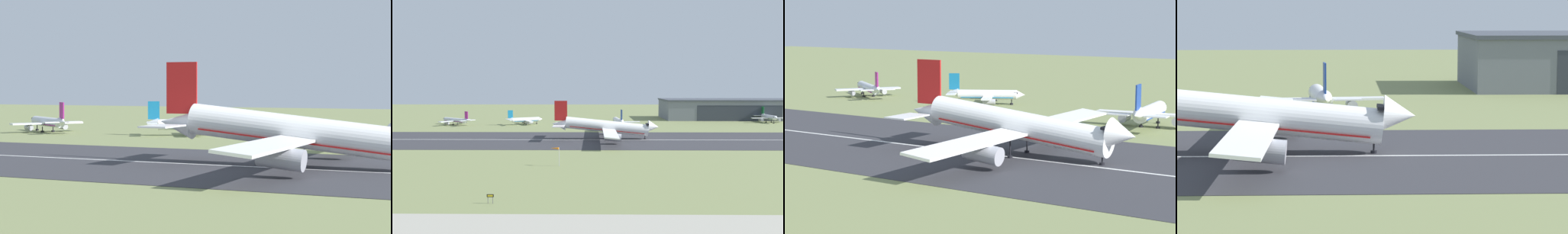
# 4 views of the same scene
# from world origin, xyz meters

# --- Properties ---
(ground_plane) EXTENTS (671.62, 671.62, 0.00)m
(ground_plane) POSITION_xyz_m (0.00, 61.72, 0.00)
(ground_plane) COLOR #7A8451
(runway_strip) EXTENTS (431.62, 48.12, 0.06)m
(runway_strip) POSITION_xyz_m (0.00, 123.45, 0.03)
(runway_strip) COLOR #333338
(runway_strip) RESTS_ON ground_plane
(runway_centreline) EXTENTS (388.46, 0.70, 0.01)m
(runway_centreline) POSITION_xyz_m (0.00, 123.45, 0.07)
(runway_centreline) COLOR silver
(runway_centreline) RESTS_ON runway_strip
(taxiway_road) EXTENTS (323.72, 14.38, 0.05)m
(taxiway_road) POSITION_xyz_m (0.00, 29.14, 0.03)
(taxiway_road) COLOR #A8A393
(taxiway_road) RESTS_ON ground_plane
(hangar_building) EXTENTS (86.18, 35.74, 12.66)m
(hangar_building) POSITION_xyz_m (91.69, 220.01, 6.35)
(hangar_building) COLOR slate
(hangar_building) RESTS_ON ground_plane
(airplane_landing) EXTENTS (43.06, 57.24, 15.41)m
(airplane_landing) POSITION_xyz_m (8.68, 125.45, 4.98)
(airplane_landing) COLOR white
(airplane_landing) RESTS_ON ground_plane
(airplane_parked_west) EXTENTS (21.77, 18.98, 7.74)m
(airplane_parked_west) POSITION_xyz_m (-71.19, 179.32, 2.55)
(airplane_parked_west) COLOR silver
(airplane_parked_west) RESTS_ON ground_plane
(airplane_parked_centre) EXTENTS (20.79, 18.23, 8.88)m
(airplane_parked_centre) POSITION_xyz_m (105.36, 194.43, 3.03)
(airplane_parked_centre) COLOR white
(airplane_parked_centre) RESTS_ON ground_plane
(airplane_parked_east) EXTENTS (22.81, 22.66, 9.80)m
(airplane_parked_east) POSITION_xyz_m (16.38, 166.69, 3.24)
(airplane_parked_east) COLOR white
(airplane_parked_east) RESTS_ON ground_plane
(airplane_parked_far_east) EXTENTS (20.53, 17.24, 8.08)m
(airplane_parked_far_east) POSITION_xyz_m (-33.71, 182.24, 2.52)
(airplane_parked_far_east) COLOR white
(airplane_parked_far_east) RESTS_ON ground_plane
(windsock_pole) EXTENTS (2.49, 1.19, 5.06)m
(windsock_pole) POSITION_xyz_m (-6.80, 75.00, 4.52)
(windsock_pole) COLOR #B7B7BC
(windsock_pole) RESTS_ON ground_plane
(runway_sign) EXTENTS (1.26, 0.13, 1.74)m
(runway_sign) POSITION_xyz_m (-15.50, 42.13, 1.29)
(runway_sign) COLOR #4C4C51
(runway_sign) RESTS_ON ground_plane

